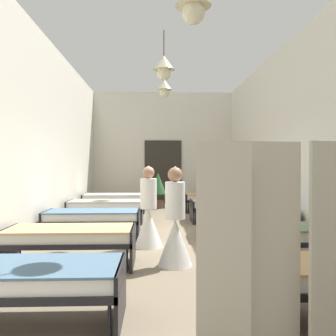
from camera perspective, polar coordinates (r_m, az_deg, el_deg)
ground_plane at (r=7.32m, az=0.39°, el=-11.69°), size 5.85×13.00×0.10m
room_shell at (r=8.36m, az=0.02°, el=4.85°), size 5.65×12.60×4.24m
bed_left_row_0 at (r=3.73m, az=-22.70°, el=-16.29°), size 1.90×0.84×0.57m
bed_left_row_1 at (r=5.49m, az=-15.62°, el=-10.70°), size 1.90×0.84×0.57m
bed_right_row_1 at (r=5.68m, az=17.70°, el=-10.34°), size 1.90×0.84×0.57m
bed_left_row_2 at (r=7.33m, az=-12.14°, el=-7.80°), size 1.90×0.84×0.57m
bed_right_row_2 at (r=7.47m, az=12.68°, el=-7.64°), size 1.90×0.84×0.57m
bed_left_row_3 at (r=9.19m, az=-10.09°, el=-6.05°), size 1.90×0.84×0.57m
bed_right_row_3 at (r=9.30m, az=9.66°, el=-5.97°), size 1.90×0.84×0.57m
bed_left_row_4 at (r=11.06m, az=-8.73°, el=-4.89°), size 1.90×0.84×0.57m
bed_right_row_4 at (r=11.16m, az=7.64°, el=-4.84°), size 1.90×0.84×0.57m
nurse_near_aisle at (r=5.31m, az=1.16°, el=-10.07°), size 0.52×0.52×1.49m
nurse_mid_aisle at (r=6.48m, az=-3.19°, el=-8.11°), size 0.52×0.52×1.49m
potted_plant at (r=11.92m, az=-1.64°, el=-3.03°), size 0.56×0.56×1.21m
privacy_screen at (r=2.94m, az=17.20°, el=-12.63°), size 1.25×0.19×1.70m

